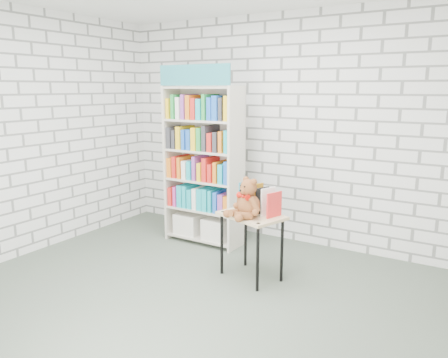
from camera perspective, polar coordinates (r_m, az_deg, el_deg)
The scene contains 6 objects.
ground at distance 4.21m, azimuth -4.98°, elevation -15.18°, with size 4.50×4.50×0.00m, color #4A5547.
room_shell at distance 3.75m, azimuth -5.48°, elevation 9.89°, with size 4.52×4.02×2.81m.
bookshelf at distance 5.35m, azimuth -2.66°, elevation 1.91°, with size 0.97×0.38×2.17m.
display_table at distance 4.40m, azimuth 3.61°, elevation -5.79°, with size 0.73×0.61×0.67m.
table_books at distance 4.40m, azimuth 4.60°, elevation -2.75°, with size 0.47×0.32×0.26m.
teddy_bear at distance 4.24m, azimuth 2.99°, elevation -2.94°, with size 0.36×0.35×0.39m.
Camera 1 is at (2.26, -3.00, 1.91)m, focal length 35.00 mm.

